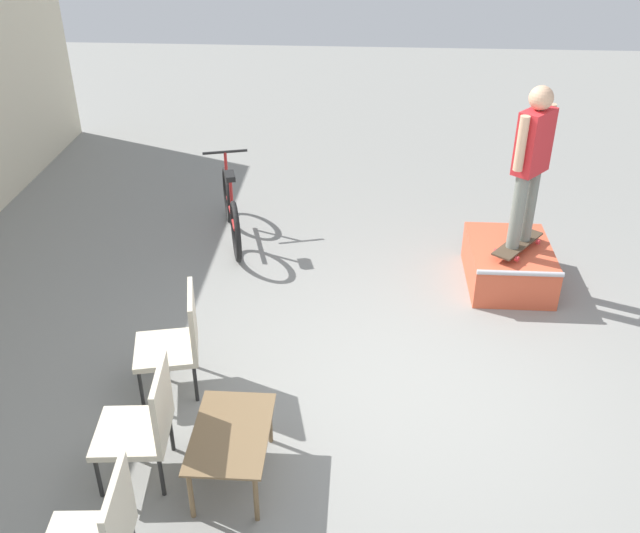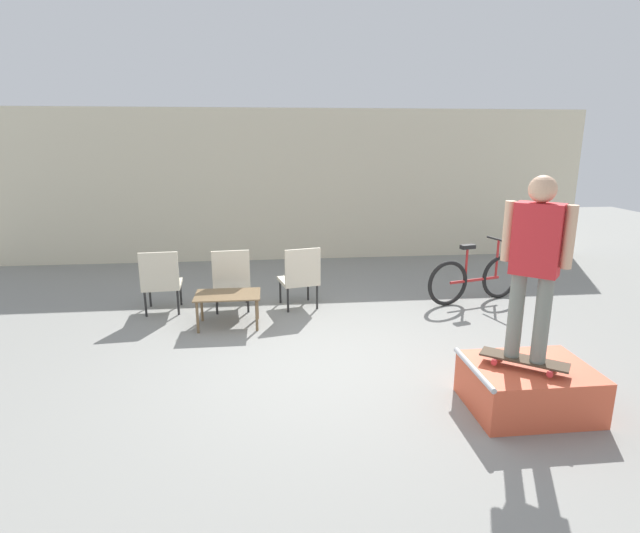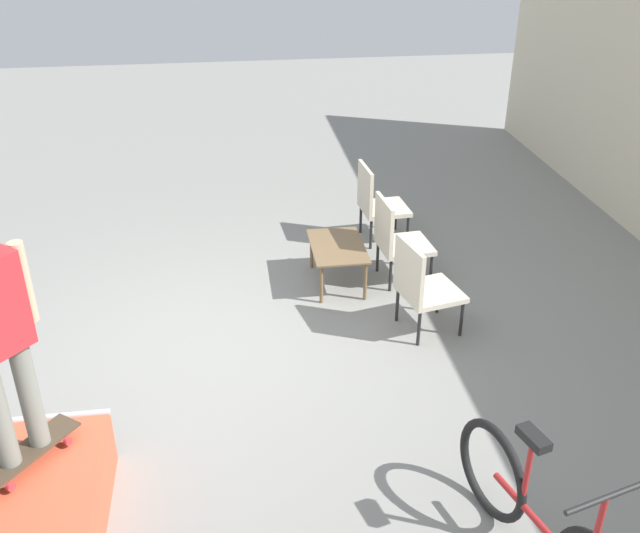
# 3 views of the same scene
# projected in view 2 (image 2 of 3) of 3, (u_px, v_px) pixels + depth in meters

# --- Properties ---
(ground_plane) EXTENTS (24.00, 24.00, 0.00)m
(ground_plane) POSITION_uv_depth(u_px,v_px,m) (324.00, 367.00, 5.46)
(ground_plane) COLOR gray
(house_wall_back) EXTENTS (12.00, 0.06, 3.00)m
(house_wall_back) POSITION_uv_depth(u_px,v_px,m) (295.00, 186.00, 10.00)
(house_wall_back) COLOR beige
(house_wall_back) RESTS_ON ground_plane
(skate_ramp_box) EXTENTS (1.10, 0.83, 0.45)m
(skate_ramp_box) POSITION_uv_depth(u_px,v_px,m) (528.00, 387.00, 4.57)
(skate_ramp_box) COLOR #DB5638
(skate_ramp_box) RESTS_ON ground_plane
(skateboard_on_ramp) EXTENTS (0.71, 0.61, 0.07)m
(skateboard_on_ramp) POSITION_uv_depth(u_px,v_px,m) (524.00, 360.00, 4.45)
(skateboard_on_ramp) COLOR #473828
(skateboard_on_ramp) RESTS_ON skate_ramp_box
(person_skater) EXTENTS (0.45, 0.40, 1.61)m
(person_skater) POSITION_uv_depth(u_px,v_px,m) (535.00, 256.00, 4.21)
(person_skater) COLOR gray
(person_skater) RESTS_ON skateboard_on_ramp
(coffee_table) EXTENTS (0.85, 0.54, 0.44)m
(coffee_table) POSITION_uv_depth(u_px,v_px,m) (228.00, 298.00, 6.57)
(coffee_table) COLOR brown
(coffee_table) RESTS_ON ground_plane
(patio_chair_left) EXTENTS (0.56, 0.56, 0.92)m
(patio_chair_left) POSITION_uv_depth(u_px,v_px,m) (161.00, 280.00, 7.03)
(patio_chair_left) COLOR black
(patio_chair_left) RESTS_ON ground_plane
(patio_chair_center) EXTENTS (0.57, 0.57, 0.92)m
(patio_chair_center) POSITION_uv_depth(u_px,v_px,m) (231.00, 278.00, 7.13)
(patio_chair_center) COLOR black
(patio_chair_center) RESTS_ON ground_plane
(patio_chair_right) EXTENTS (0.62, 0.62, 0.92)m
(patio_chair_right) POSITION_uv_depth(u_px,v_px,m) (300.00, 276.00, 7.23)
(patio_chair_right) COLOR black
(patio_chair_right) RESTS_ON ground_plane
(bicycle) EXTENTS (1.62, 0.61, 0.95)m
(bicycle) POSITION_uv_depth(u_px,v_px,m) (475.00, 279.00, 7.56)
(bicycle) COLOR black
(bicycle) RESTS_ON ground_plane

